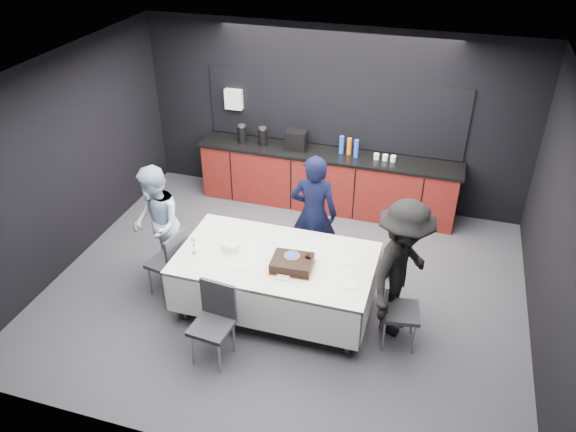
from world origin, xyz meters
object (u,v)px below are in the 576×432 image
Objects in this scene: person_center at (314,214)px; person_left at (156,225)px; plate_stack at (231,246)px; chair_near at (215,317)px; person_right at (402,269)px; cake_assembly at (292,263)px; champagne_flute at (193,242)px; party_table at (276,266)px; chair_left at (171,259)px; chair_right at (394,305)px.

person_left is at bearing 16.30° from person_center.
chair_near is at bearing -80.47° from plate_stack.
person_left is 3.12m from person_right.
cake_assembly reaches higher than chair_near.
person_right reaches higher than champagne_flute.
person_left is at bearing 172.99° from party_table.
person_left is 0.92× the size of person_right.
chair_near is at bearing 14.63° from person_left.
person_right reaches higher than person_left.
cake_assembly reaches higher than plate_stack.
party_table is 11.30× the size of plate_stack.
party_table is 2.51× the size of chair_near.
chair_left is 1.00× the size of chair_near.
cake_assembly reaches higher than party_table.
person_left is (-0.33, 0.30, 0.26)m from chair_left.
party_table is at bearing 49.07° from person_left.
chair_right reaches higher than party_table.
party_table is at bearing 72.10° from person_center.
person_right is at bearing 53.81° from person_left.
person_right is (2.41, 0.29, -0.08)m from champagne_flute.
person_right is (2.79, 0.18, 0.33)m from chair_left.
person_center reaches higher than chair_near.
person_right is (0.02, 0.24, 0.33)m from chair_right.
cake_assembly is 1.23m from chair_right.
person_left is at bearing 173.28° from chair_right.
chair_near reaches higher than plate_stack.
champagne_flute is at bearing 26.01° from person_left.
person_center is (0.62, 1.86, 0.31)m from chair_near.
party_table is 1.02m from champagne_flute.
plate_stack is 0.46m from champagne_flute.
party_table is 1.44m from chair_right.
person_right reaches higher than chair_near.
cake_assembly is at bearing -9.03° from plate_stack.
champagne_flute is at bearing -153.81° from plate_stack.
chair_right is at bearing -4.26° from plate_stack.
chair_right is 0.58× the size of person_left.
plate_stack is 0.92× the size of champagne_flute.
person_right reaches higher than chair_right.
person_right is (3.12, -0.12, 0.07)m from person_left.
plate_stack is at bearing 46.14° from person_center.
person_center is at bearing 137.67° from chair_right.
plate_stack is at bearing 6.01° from chair_left.
chair_left is at bearing 163.40° from champagne_flute.
party_table is 10.36× the size of champagne_flute.
chair_near is (0.55, -0.70, -0.40)m from champagne_flute.
chair_right is (1.43, -0.16, -0.11)m from party_table.
chair_near is (0.15, -0.90, -0.30)m from plate_stack.
person_right is (1.45, 0.08, 0.22)m from party_table.
chair_left is at bearing 14.02° from person_left.
party_table is 1.34m from chair_left.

